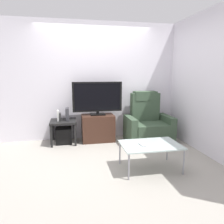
# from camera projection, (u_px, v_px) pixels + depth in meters

# --- Properties ---
(ground_plane) EXTENTS (6.40, 6.40, 0.00)m
(ground_plane) POSITION_uv_depth(u_px,v_px,m) (103.00, 154.00, 3.88)
(ground_plane) COLOR #9E998E
(wall_back) EXTENTS (6.40, 0.06, 2.60)m
(wall_back) POSITION_uv_depth(u_px,v_px,m) (95.00, 81.00, 4.73)
(wall_back) COLOR silver
(wall_back) RESTS_ON ground
(wall_side) EXTENTS (0.06, 4.48, 2.60)m
(wall_side) POSITION_uv_depth(u_px,v_px,m) (200.00, 83.00, 4.01)
(wall_side) COLOR silver
(wall_side) RESTS_ON ground
(tv_stand) EXTENTS (0.70, 0.46, 0.58)m
(tv_stand) POSITION_uv_depth(u_px,v_px,m) (98.00, 128.00, 4.64)
(tv_stand) COLOR #3D2319
(tv_stand) RESTS_ON ground
(television) EXTENTS (1.08, 0.20, 0.72)m
(television) POSITION_uv_depth(u_px,v_px,m) (97.00, 98.00, 4.54)
(television) COLOR black
(television) RESTS_ON tv_stand
(recliner_armchair) EXTENTS (0.98, 0.78, 1.08)m
(recliner_armchair) POSITION_uv_depth(u_px,v_px,m) (148.00, 124.00, 4.65)
(recliner_armchair) COLOR #384C38
(recliner_armchair) RESTS_ON ground
(side_table) EXTENTS (0.54, 0.54, 0.50)m
(side_table) POSITION_uv_depth(u_px,v_px,m) (63.00, 124.00, 4.46)
(side_table) COLOR black
(side_table) RESTS_ON ground
(subwoofer_box) EXTENTS (0.33, 0.33, 0.33)m
(subwoofer_box) POSITION_uv_depth(u_px,v_px,m) (64.00, 135.00, 4.50)
(subwoofer_box) COLOR black
(subwoofer_box) RESTS_ON ground
(book_leftmost) EXTENTS (0.03, 0.10, 0.23)m
(book_leftmost) POSITION_uv_depth(u_px,v_px,m) (58.00, 116.00, 4.38)
(book_leftmost) COLOR white
(book_leftmost) RESTS_ON side_table
(book_middle) EXTENTS (0.03, 0.12, 0.17)m
(book_middle) POSITION_uv_depth(u_px,v_px,m) (60.00, 117.00, 4.40)
(book_middle) COLOR #262626
(book_middle) RESTS_ON side_table
(game_console) EXTENTS (0.07, 0.20, 0.26)m
(game_console) POSITION_uv_depth(u_px,v_px,m) (67.00, 114.00, 4.44)
(game_console) COLOR #333338
(game_console) RESTS_ON side_table
(coffee_table) EXTENTS (0.90, 0.60, 0.41)m
(coffee_table) POSITION_uv_depth(u_px,v_px,m) (150.00, 146.00, 3.23)
(coffee_table) COLOR #B2C6C1
(coffee_table) RESTS_ON ground
(cell_phone) EXTENTS (0.09, 0.16, 0.01)m
(cell_phone) POSITION_uv_depth(u_px,v_px,m) (143.00, 145.00, 3.18)
(cell_phone) COLOR #B7B7BC
(cell_phone) RESTS_ON coffee_table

